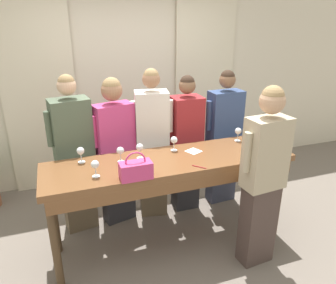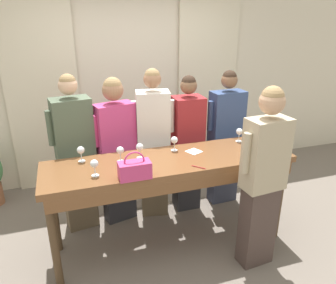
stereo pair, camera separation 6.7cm
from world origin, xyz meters
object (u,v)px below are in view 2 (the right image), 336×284
object	(u,v)px
wine_glass_front_left	(140,148)
wine_glass_center_left	(81,151)
handbag	(135,169)
guest_striped_shirt	(187,144)
guest_olive_jacket	(76,154)
guest_cream_sweater	(153,144)
wine_glass_center_mid	(94,164)
wine_bottle	(263,133)
wine_glass_front_mid	(120,151)
wine_glass_center_right	(174,140)
tasting_bar	(171,170)
wine_glass_front_right	(239,132)
guest_pink_top	(116,149)
guest_navy_coat	(225,138)
host_pouring	(263,177)

from	to	relation	value
wine_glass_front_left	wine_glass_center_left	distance (m)	0.55
handbag	guest_striped_shirt	world-z (taller)	guest_striped_shirt
guest_olive_jacket	guest_cream_sweater	bearing A→B (deg)	0.00
handbag	guest_striped_shirt	bearing A→B (deg)	47.04
wine_glass_center_left	wine_glass_center_mid	size ratio (longest dim) A/B	1.00
wine_bottle	guest_striped_shirt	bearing A→B (deg)	138.48
wine_glass_front_mid	wine_glass_center_right	distance (m)	0.57
handbag	guest_striped_shirt	size ratio (longest dim) A/B	0.17
tasting_bar	wine_bottle	world-z (taller)	wine_bottle
tasting_bar	wine_glass_front_mid	size ratio (longest dim) A/B	15.98
tasting_bar	wine_bottle	xyz separation A→B (m)	(1.04, 0.08, 0.23)
handbag	wine_glass_center_mid	size ratio (longest dim) A/B	1.82
wine_glass_front_left	wine_glass_front_right	bearing A→B (deg)	4.68
wine_glass_center_right	guest_pink_top	world-z (taller)	guest_pink_top
handbag	wine_glass_center_mid	xyz separation A→B (m)	(-0.31, 0.14, 0.03)
wine_glass_front_mid	guest_striped_shirt	size ratio (longest dim) A/B	0.09
wine_bottle	wine_glass_front_mid	world-z (taller)	wine_bottle
wine_glass_center_right	guest_striped_shirt	xyz separation A→B (m)	(0.31, 0.42, -0.24)
wine_glass_front_right	guest_navy_coat	world-z (taller)	guest_navy_coat
wine_glass_center_mid	guest_pink_top	world-z (taller)	guest_pink_top
handbag	host_pouring	xyz separation A→B (m)	(1.10, -0.24, -0.13)
wine_glass_front_left	wine_glass_center_mid	size ratio (longest dim) A/B	1.00
wine_glass_front_left	wine_glass_center_right	distance (m)	0.38
wine_glass_front_left	guest_cream_sweater	distance (m)	0.60
wine_bottle	guest_olive_jacket	distance (m)	1.98
wine_glass_front_left	guest_olive_jacket	distance (m)	0.79
wine_glass_center_left	guest_navy_coat	world-z (taller)	guest_navy_coat
guest_olive_jacket	guest_cream_sweater	size ratio (longest dim) A/B	0.99
wine_glass_front_mid	guest_cream_sweater	size ratio (longest dim) A/B	0.09
wine_glass_center_right	host_pouring	world-z (taller)	host_pouring
guest_cream_sweater	guest_pink_top	bearing A→B (deg)	180.00
host_pouring	wine_glass_front_left	bearing A→B (deg)	146.92
wine_glass_center_right	wine_glass_front_right	bearing A→B (deg)	1.48
wine_glass_front_left	guest_navy_coat	size ratio (longest dim) A/B	0.09
wine_glass_front_right	guest_pink_top	world-z (taller)	guest_pink_top
wine_glass_center_right	guest_navy_coat	bearing A→B (deg)	27.85
guest_cream_sweater	host_pouring	bearing A→B (deg)	-58.47
guest_striped_shirt	host_pouring	xyz separation A→B (m)	(0.28, -1.12, 0.08)
wine_glass_center_left	wine_glass_center_right	distance (m)	0.91
wine_glass_front_right	wine_glass_center_right	xyz separation A→B (m)	(-0.74, -0.02, 0.00)
wine_bottle	host_pouring	size ratio (longest dim) A/B	0.19
wine_glass_center_right	guest_pink_top	size ratio (longest dim) A/B	0.09
tasting_bar	wine_glass_front_right	bearing A→B (deg)	14.89
guest_pink_top	guest_navy_coat	world-z (taller)	guest_navy_coat
wine_glass_center_mid	guest_navy_coat	bearing A→B (deg)	24.34
wine_bottle	handbag	bearing A→B (deg)	-167.38
guest_olive_jacket	wine_glass_center_right	bearing A→B (deg)	-24.03
handbag	wine_glass_front_mid	bearing A→B (deg)	98.52
wine_bottle	host_pouring	distance (m)	0.69
handbag	host_pouring	world-z (taller)	host_pouring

